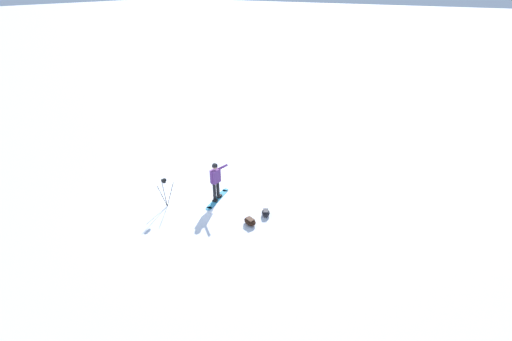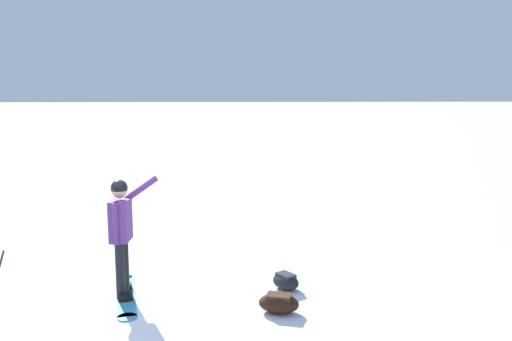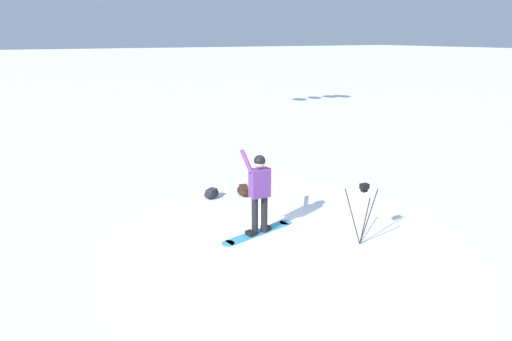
# 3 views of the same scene
# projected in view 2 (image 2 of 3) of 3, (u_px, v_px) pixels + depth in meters

# --- Properties ---
(ground_plane) EXTENTS (300.00, 300.00, 0.00)m
(ground_plane) POSITION_uv_depth(u_px,v_px,m) (83.00, 309.00, 7.22)
(ground_plane) COLOR white
(snowboarder) EXTENTS (0.68, 0.47, 1.77)m
(snowboarder) POSITION_uv_depth(u_px,v_px,m) (121.00, 226.00, 7.50)
(snowboarder) COLOR black
(snowboarder) RESTS_ON ground_plane
(snowboard) EXTENTS (0.56, 1.83, 0.10)m
(snowboard) POSITION_uv_depth(u_px,v_px,m) (125.00, 294.00, 7.68)
(snowboard) COLOR teal
(snowboard) RESTS_ON ground_plane
(gear_bag_large) EXTENTS (0.64, 0.51, 0.26)m
(gear_bag_large) POSITION_uv_depth(u_px,v_px,m) (279.00, 303.00, 7.08)
(gear_bag_large) COLOR black
(gear_bag_large) RESTS_ON ground_plane
(gear_bag_small) EXTENTS (0.52, 0.57, 0.25)m
(gear_bag_small) POSITION_uv_depth(u_px,v_px,m) (286.00, 281.00, 7.92)
(gear_bag_small) COLOR black
(gear_bag_small) RESTS_ON ground_plane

